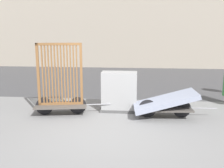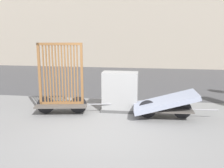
{
  "view_description": "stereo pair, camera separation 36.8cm",
  "coord_description": "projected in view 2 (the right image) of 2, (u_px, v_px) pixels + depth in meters",
  "views": [
    {
      "loc": [
        0.65,
        -5.85,
        2.39
      ],
      "look_at": [
        0.0,
        1.21,
        0.92
      ],
      "focal_mm": 42.0,
      "sensor_mm": 36.0,
      "label": 1
    },
    {
      "loc": [
        1.02,
        -5.8,
        2.39
      ],
      "look_at": [
        0.0,
        1.21,
        0.92
      ],
      "focal_mm": 42.0,
      "sensor_mm": 36.0,
      "label": 2
    }
  ],
  "objects": [
    {
      "name": "bike_cart_with_mattress",
      "position": [
        165.0,
        103.0,
        7.14
      ],
      "size": [
        2.31,
        1.02,
        0.76
      ],
      "rotation": [
        0.0,
        0.0,
        0.06
      ],
      "color": "#4C4742",
      "rests_on": "ground_plane"
    },
    {
      "name": "ground_plane",
      "position": [
        105.0,
        132.0,
        6.25
      ],
      "size": [
        60.0,
        60.0,
        0.0
      ],
      "primitive_type": "plane",
      "color": "slate"
    },
    {
      "name": "bike_cart_with_bedframe",
      "position": [
        62.0,
        89.0,
        7.49
      ],
      "size": [
        2.19,
        0.95,
        2.04
      ],
      "rotation": [
        0.0,
        0.0,
        0.17
      ],
      "color": "#4C4742",
      "rests_on": "ground_plane"
    },
    {
      "name": "road_strip",
      "position": [
        128.0,
        79.0,
        12.92
      ],
      "size": [
        56.0,
        7.76,
        0.01
      ],
      "color": "#424244",
      "rests_on": "ground_plane"
    },
    {
      "name": "utility_cabinet",
      "position": [
        120.0,
        93.0,
        7.75
      ],
      "size": [
        1.09,
        0.53,
        1.18
      ],
      "color": "#4C4C4C",
      "rests_on": "ground_plane"
    }
  ]
}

